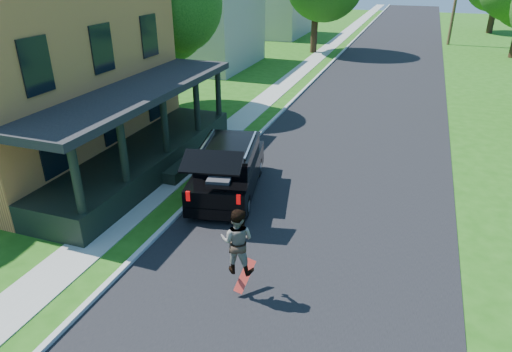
% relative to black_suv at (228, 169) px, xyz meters
% --- Properties ---
extents(ground, '(140.00, 140.00, 0.00)m').
position_rel_black_suv_xyz_m(ground, '(3.20, -5.42, -0.86)').
color(ground, '#205511').
rests_on(ground, ground).
extents(street, '(8.00, 120.00, 0.02)m').
position_rel_black_suv_xyz_m(street, '(3.20, 14.58, -0.86)').
color(street, black).
rests_on(street, ground).
extents(curb, '(0.15, 120.00, 0.12)m').
position_rel_black_suv_xyz_m(curb, '(-0.85, 14.58, -0.86)').
color(curb, '#AEAEA9').
rests_on(curb, ground).
extents(sidewalk, '(1.30, 120.00, 0.03)m').
position_rel_black_suv_xyz_m(sidewalk, '(-2.40, 14.58, -0.86)').
color(sidewalk, '#989890').
rests_on(sidewalk, ground).
extents(front_walk, '(6.50, 1.20, 0.03)m').
position_rel_black_suv_xyz_m(front_walk, '(-6.30, 0.58, -0.86)').
color(front_walk, '#989890').
rests_on(front_walk, ground).
extents(neighbor_house_mid, '(12.78, 12.78, 8.30)m').
position_rel_black_suv_xyz_m(neighbor_house_mid, '(-10.30, 18.58, 3.33)').
color(neighbor_house_mid, gray).
rests_on(neighbor_house_mid, ground).
extents(black_suv, '(2.72, 5.07, 2.24)m').
position_rel_black_suv_xyz_m(black_suv, '(0.00, 0.00, 0.00)').
color(black_suv, black).
rests_on(black_suv, ground).
extents(skateboarder, '(0.84, 0.69, 1.59)m').
position_rel_black_suv_xyz_m(skateboarder, '(2.20, -4.66, 0.58)').
color(skateboarder, black).
rests_on(skateboarder, ground).
extents(skateboard, '(0.35, 0.65, 0.64)m').
position_rel_black_suv_xyz_m(skateboard, '(2.33, -4.53, -0.46)').
color(skateboard, red).
rests_on(skateboard, ground).
extents(tree_left_mid, '(5.06, 4.99, 7.66)m').
position_rel_black_suv_xyz_m(tree_left_mid, '(-6.74, 7.70, 4.25)').
color(tree_left_mid, black).
rests_on(tree_left_mid, ground).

